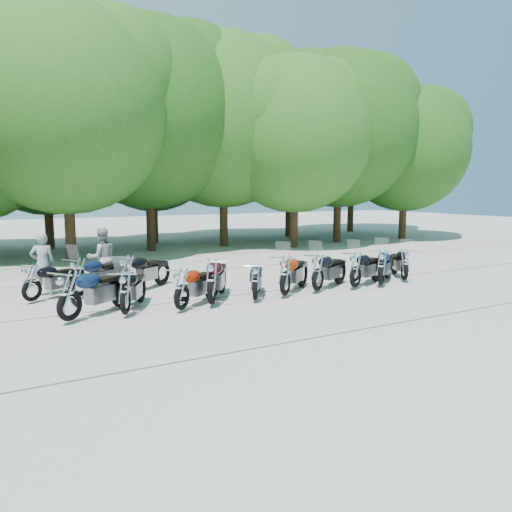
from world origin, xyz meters
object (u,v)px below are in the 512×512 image
motorcycle_1 (125,291)px  rider_0 (43,264)px  motorcycle_8 (382,266)px  motorcycle_11 (79,276)px  motorcycle_2 (182,287)px  motorcycle_3 (212,280)px  motorcycle_4 (255,281)px  motorcycle_12 (128,273)px  motorcycle_5 (285,274)px  motorcycle_6 (318,271)px  motorcycle_9 (405,264)px  rider_1 (102,258)px  motorcycle_7 (356,269)px  motorcycle_0 (69,294)px  motorcycle_10 (31,282)px

motorcycle_1 → rider_0: (-1.39, 3.61, 0.29)m
motorcycle_8 → motorcycle_11: size_ratio=1.02×
motorcycle_2 → motorcycle_3: 0.89m
motorcycle_4 → rider_0: size_ratio=1.15×
motorcycle_12 → motorcycle_5: bearing=-160.4°
motorcycle_6 → motorcycle_9: (3.54, 0.03, -0.05)m
motorcycle_6 → rider_1: rider_1 is taller
motorcycle_4 → motorcycle_6: 2.20m
motorcycle_6 → rider_1: bearing=24.1°
motorcycle_3 → motorcycle_8: size_ratio=1.07×
motorcycle_7 → motorcycle_4: bearing=64.7°
motorcycle_11 → motorcycle_7: bearing=-144.6°
motorcycle_3 → motorcycle_11: 3.90m
motorcycle_6 → motorcycle_12: 5.51m
motorcycle_8 → motorcycle_12: (-7.19, 2.73, -0.01)m
motorcycle_5 → motorcycle_9: motorcycle_5 is taller
motorcycle_11 → motorcycle_4: bearing=-158.8°
motorcycle_1 → motorcycle_9: motorcycle_1 is taller
motorcycle_2 → rider_0: (-2.73, 3.82, 0.29)m
motorcycle_4 → motorcycle_6: bearing=-143.4°
motorcycle_3 → rider_0: rider_0 is taller
motorcycle_2 → motorcycle_12: motorcycle_12 is taller
motorcycle_4 → motorcycle_7: 3.49m
motorcycle_11 → motorcycle_3: bearing=-168.3°
rider_1 → motorcycle_6: bearing=139.3°
motorcycle_4 → motorcycle_12: bearing=-11.3°
motorcycle_7 → motorcycle_12: 6.76m
motorcycle_0 → motorcycle_11: (0.68, 2.64, -0.04)m
motorcycle_5 → rider_0: 6.93m
motorcycle_10 → rider_1: rider_1 is taller
motorcycle_0 → motorcycle_11: motorcycle_0 is taller
motorcycle_0 → motorcycle_5: (5.74, -0.08, -0.01)m
motorcycle_0 → motorcycle_1: motorcycle_0 is taller
motorcycle_1 → motorcycle_9: 9.20m
rider_0 → motorcycle_8: bearing=167.8°
motorcycle_9 → rider_1: bearing=8.7°
motorcycle_9 → motorcycle_10: motorcycle_9 is taller
motorcycle_8 → rider_1: rider_1 is taller
motorcycle_6 → motorcycle_7: motorcycle_6 is taller
motorcycle_12 → motorcycle_11: bearing=47.0°
motorcycle_10 → motorcycle_9: bearing=-135.5°
rider_1 → motorcycle_7: bearing=144.2°
motorcycle_3 → motorcycle_4: bearing=-150.1°
motorcycle_7 → motorcycle_12: size_ratio=1.00×
motorcycle_9 → motorcycle_6: bearing=33.2°
motorcycle_3 → motorcycle_12: (-1.48, 2.56, -0.06)m
motorcycle_0 → motorcycle_5: motorcycle_0 is taller
motorcycle_8 → motorcycle_11: (-8.51, 2.89, -0.02)m
motorcycle_1 → motorcycle_12: (0.74, 2.49, 0.03)m
motorcycle_0 → motorcycle_8: size_ratio=1.04×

